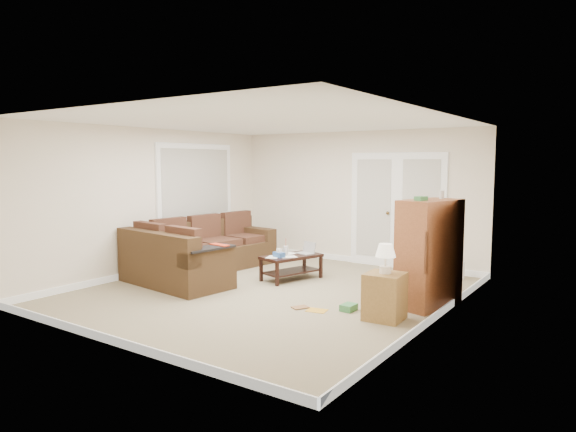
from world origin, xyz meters
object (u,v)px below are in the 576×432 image
Objects in this scene: side_cabinet at (385,292)px; coffee_table at (292,266)px; tv_armoire at (429,253)px; sectional_sofa at (198,256)px.

coffee_table is at bearing 148.52° from side_cabinet.
side_cabinet is (2.14, -1.15, 0.12)m from coffee_table.
side_cabinet is at bearing -91.58° from tv_armoire.
coffee_table is at bearing 30.44° from sectional_sofa.
tv_armoire reaches higher than coffee_table.
side_cabinet reaches higher than sectional_sofa.
side_cabinet is at bearing -0.77° from sectional_sofa.
side_cabinet reaches higher than coffee_table.
sectional_sofa is 3.91m from tv_armoire.
tv_armoire reaches higher than side_cabinet.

